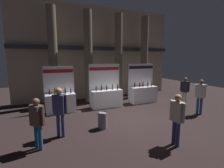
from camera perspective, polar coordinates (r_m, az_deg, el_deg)
ground_plane at (r=7.79m, az=7.76°, el=-11.98°), size 24.00×24.00×0.00m
hall_colonnade at (r=11.51m, az=-4.18°, el=10.35°), size 11.17×1.39×6.26m
exhibitor_booth_0 at (r=8.88m, az=-17.50°, el=-5.67°), size 1.54×0.70×2.37m
exhibitor_booth_1 at (r=9.39m, az=-1.96°, el=-4.38°), size 1.86×0.66×2.46m
exhibitor_booth_2 at (r=10.56m, az=10.76°, el=-3.02°), size 1.81×0.66×2.44m
trash_bin at (r=6.67m, az=-3.29°, el=-12.53°), size 0.38×0.38×0.66m
visitor_0 at (r=10.59m, az=24.02°, el=-1.57°), size 0.40×0.44×1.66m
visitor_1 at (r=9.14m, az=28.41°, el=-3.01°), size 0.46×0.40×1.75m
visitor_2 at (r=5.49m, az=-24.64°, el=-11.12°), size 0.44×0.45×1.61m
visitor_3 at (r=6.02m, az=-17.74°, el=-7.89°), size 0.48×0.41×1.77m
visitor_4 at (r=5.59m, az=21.70°, el=-10.21°), size 0.23×0.57×1.68m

